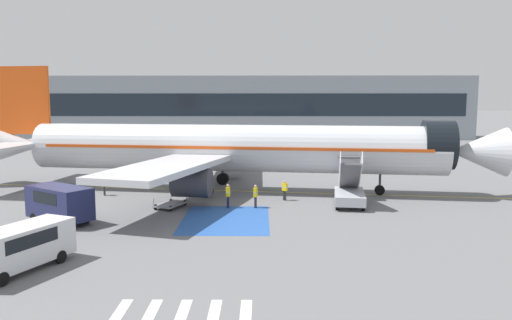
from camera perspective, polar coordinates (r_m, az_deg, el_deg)
The scene contains 19 objects.
ground_plane at distance 44.68m, azimuth -3.45°, elevation -3.41°, with size 600.00×600.00×0.00m, color slate.
apron_leadline_yellow at distance 44.04m, azimuth -2.53°, elevation -3.55°, with size 0.20×79.76×0.01m, color gold.
apron_stand_patch_blue at distance 33.84m, azimuth -3.48°, elevation -6.78°, with size 5.81×8.23×0.01m, color #2856A8.
apron_walkway_bar_0 at distance 19.96m, azimuth -15.79°, elevation -17.08°, with size 0.44×3.60×0.01m, color silver.
apron_walkway_bar_1 at distance 19.67m, azimuth -12.27°, elevation -17.34°, with size 0.44×3.60×0.01m, color silver.
apron_walkway_bar_2 at distance 19.45m, azimuth -8.65°, elevation -17.55°, with size 0.44×3.60×0.01m, color silver.
apron_walkway_bar_3 at distance 19.31m, azimuth -4.96°, elevation -17.69°, with size 0.44×3.60×0.01m, color silver.
apron_walkway_bar_4 at distance 19.23m, azimuth -1.22°, elevation -17.76°, with size 0.44×3.60×0.01m, color silver.
airliner at distance 43.62m, azimuth -3.30°, elevation 1.36°, with size 46.41×31.31×11.03m.
boarding_stairs_forward at distance 38.59m, azimuth 10.64°, elevation -3.61°, with size 2.84×5.45×4.34m.
fuel_tanker at distance 64.57m, azimuth -7.48°, elevation 1.38°, with size 10.35×3.92×3.56m.
service_van_0 at distance 34.99m, azimuth -21.54°, elevation -4.43°, with size 5.01×4.35×2.40m.
service_van_1 at distance 26.12m, azimuth -25.54°, elevation -8.78°, with size 3.86×5.74×2.10m.
baggage_cart at distance 37.87m, azimuth -9.73°, elevation -5.00°, with size 2.35×2.97×0.87m.
ground_crew_0 at distance 37.10m, azimuth -0.06°, elevation -3.98°, with size 0.34×0.48×1.73m.
ground_crew_1 at distance 37.16m, azimuth -3.22°, elevation -3.92°, with size 0.33×0.47×1.78m.
ground_crew_2 at distance 39.87m, azimuth 3.30°, elevation -3.34°, with size 0.48×0.45×1.60m.
ground_crew_3 at distance 43.72m, azimuth -16.96°, elevation -2.68°, with size 0.41×0.49×1.65m.
terminal_building at distance 104.88m, azimuth -6.95°, elevation 5.98°, with size 111.71×12.10×12.57m.
Camera 1 is at (3.11, -43.84, 8.06)m, focal length 35.00 mm.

